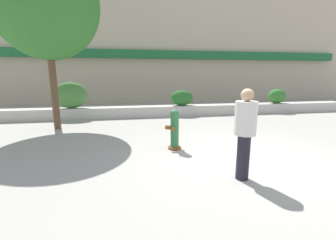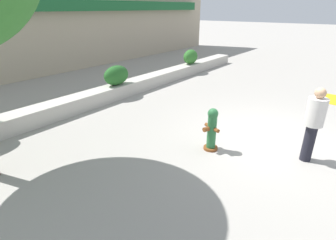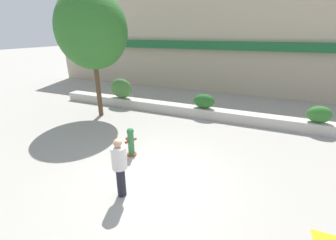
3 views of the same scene
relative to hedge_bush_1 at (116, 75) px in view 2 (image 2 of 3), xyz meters
name	(u,v)px [view 2 (image 2 of 3)]	position (x,y,z in m)	size (l,w,h in m)	color
ground_plane	(272,140)	(0.01, -6.00, -0.87)	(120.00, 120.00, 0.00)	#9E9991
planter_wall_low	(118,91)	(0.01, 0.00, -0.62)	(18.00, 0.70, 0.50)	#B7B2A8
hedge_bush_1	(116,75)	(0.00, 0.00, 0.00)	(1.11, 0.61, 0.75)	#235B23
hedge_bush_2	(191,57)	(5.17, 0.00, 0.00)	(0.99, 0.60, 0.74)	#2D6B28
fire_hydrant	(212,129)	(-1.42, -4.94, -0.32)	(0.48, 0.47, 1.08)	brown
pedestrian	(314,121)	(-0.51, -6.92, 0.11)	(0.48, 0.48, 1.73)	black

